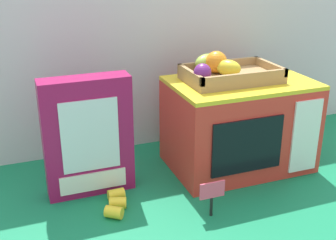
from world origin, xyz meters
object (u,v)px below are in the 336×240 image
(cookie_set_box, at_px, (88,137))
(food_groups_crate, at_px, (224,71))
(toy_microwave, at_px, (239,124))
(loose_toy_banana, at_px, (116,203))
(price_sign, at_px, (212,194))

(cookie_set_box, bearing_deg, food_groups_crate, 2.31)
(toy_microwave, xyz_separation_m, loose_toy_banana, (-0.43, -0.11, -0.12))
(toy_microwave, distance_m, food_groups_crate, 0.18)
(cookie_set_box, height_order, price_sign, cookie_set_box)
(toy_microwave, relative_size, loose_toy_banana, 3.40)
(food_groups_crate, relative_size, cookie_set_box, 0.83)
(food_groups_crate, distance_m, loose_toy_banana, 0.50)
(food_groups_crate, xyz_separation_m, price_sign, (-0.16, -0.26, -0.24))
(toy_microwave, bearing_deg, loose_toy_banana, -165.34)
(food_groups_crate, relative_size, price_sign, 2.81)
(price_sign, bearing_deg, food_groups_crate, 58.61)
(cookie_set_box, distance_m, price_sign, 0.37)
(loose_toy_banana, bearing_deg, food_groups_crate, 19.44)
(cookie_set_box, relative_size, price_sign, 3.39)
(cookie_set_box, height_order, loose_toy_banana, cookie_set_box)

